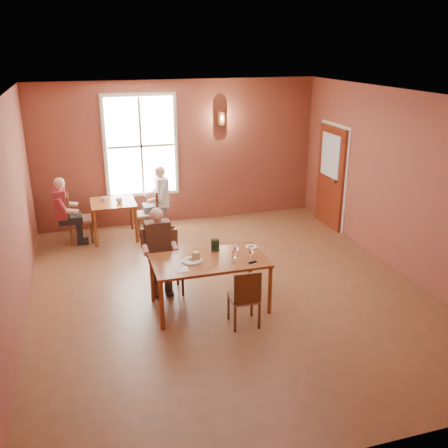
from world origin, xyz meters
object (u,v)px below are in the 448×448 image
object	(u,v)px
chair_diner_main	(167,264)
diner_maroon	(77,210)
main_table	(210,283)
second_table	(114,220)
diner_main	(167,255)
chair_diner_maroon	(80,218)
chair_empty	(244,296)
diner_white	(148,203)
chair_diner_white	(147,213)

from	to	relation	value
chair_diner_main	diner_maroon	distance (m)	2.90
main_table	second_table	bearing A→B (deg)	108.46
main_table	diner_main	distance (m)	0.84
diner_maroon	chair_diner_maroon	bearing A→B (deg)	90.00
chair_empty	chair_diner_maroon	size ratio (longest dim) A/B	0.88
chair_diner_main	diner_white	xyz separation A→B (m)	(0.09, 2.60, 0.18)
diner_white	chair_diner_maroon	size ratio (longest dim) A/B	1.37
second_table	diner_white	world-z (taller)	diner_white
main_table	second_table	distance (m)	3.43
second_table	diner_main	bearing A→B (deg)	-77.46
chair_diner_white	chair_diner_main	bearing A→B (deg)	178.58
diner_white	chair_empty	bearing A→B (deg)	-169.30
chair_empty	diner_maroon	size ratio (longest dim) A/B	0.66
main_table	diner_maroon	bearing A→B (deg)	118.50
diner_main	diner_white	xyz separation A→B (m)	(0.09, 2.63, 0.03)
chair_diner_main	main_table	bearing A→B (deg)	127.57
second_table	diner_maroon	xyz separation A→B (m)	(-0.68, 0.00, 0.27)
main_table	chair_empty	distance (m)	0.68
chair_diner_white	chair_diner_maroon	distance (m)	1.30
diner_main	chair_diner_maroon	world-z (taller)	diner_main
diner_white	diner_maroon	distance (m)	1.36
main_table	diner_white	world-z (taller)	diner_white
main_table	chair_diner_main	size ratio (longest dim) A/B	1.70
second_table	chair_empty	bearing A→B (deg)	-69.91
chair_diner_main	diner_white	world-z (taller)	diner_white
chair_diner_white	diner_white	distance (m)	0.21
main_table	chair_diner_main	xyz separation A→B (m)	(-0.50, 0.65, 0.10)
chair_diner_main	diner_main	size ratio (longest dim) A/B	0.76
chair_diner_main	chair_empty	bearing A→B (deg)	123.41
main_table	chair_diner_main	distance (m)	0.83
chair_diner_main	chair_empty	distance (m)	1.49
chair_empty	chair_diner_white	size ratio (longest dim) A/B	0.93
chair_diner_main	chair_empty	world-z (taller)	chair_diner_main
chair_diner_main	diner_main	xyz separation A→B (m)	(0.00, -0.03, 0.15)
chair_diner_main	chair_diner_white	world-z (taller)	chair_diner_main
main_table	diner_main	size ratio (longest dim) A/B	1.28
second_table	diner_maroon	bearing A→B (deg)	180.00
chair_empty	diner_white	distance (m)	3.92
diner_main	chair_diner_white	size ratio (longest dim) A/B	1.38
main_table	chair_diner_white	bearing A→B (deg)	97.63
diner_white	chair_diner_maroon	world-z (taller)	diner_white
main_table	chair_diner_white	world-z (taller)	chair_diner_white
chair_empty	diner_main	bearing A→B (deg)	126.12
diner_main	diner_white	distance (m)	2.63
second_table	chair_diner_maroon	world-z (taller)	chair_diner_maroon
chair_diner_main	second_table	xyz separation A→B (m)	(-0.59, 2.60, -0.10)
main_table	diner_main	bearing A→B (deg)	128.88
chair_diner_white	chair_diner_maroon	bearing A→B (deg)	90.00
main_table	diner_white	bearing A→B (deg)	97.11
diner_main	second_table	world-z (taller)	diner_main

